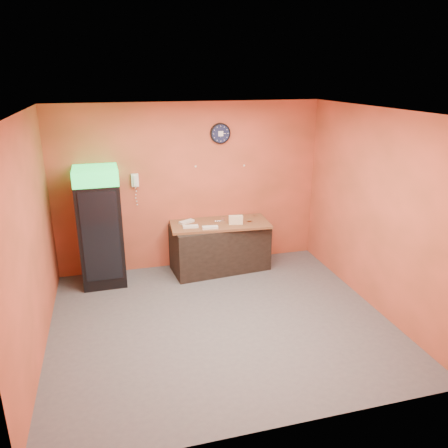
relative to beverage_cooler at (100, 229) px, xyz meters
name	(u,v)px	position (x,y,z in m)	size (l,w,h in m)	color
floor	(220,321)	(1.51, -1.61, -0.92)	(4.50, 4.50, 0.00)	#47474C
back_wall	(190,187)	(1.51, 0.39, 0.48)	(4.50, 0.02, 2.80)	#DD573E
left_wall	(30,241)	(-0.74, -1.61, 0.48)	(0.02, 4.00, 2.80)	#DD573E
right_wall	(376,211)	(3.76, -1.61, 0.48)	(0.02, 4.00, 2.80)	#DD573E
ceiling	(219,111)	(1.51, -1.61, 1.88)	(4.50, 4.00, 0.02)	white
beverage_cooler	(100,229)	(0.00, 0.00, 0.00)	(0.67, 0.68, 1.89)	black
prep_counter	(220,247)	(1.93, 0.03, -0.52)	(1.61, 0.72, 0.81)	black
wall_clock	(220,133)	(2.03, 0.36, 1.36)	(0.34, 0.06, 0.34)	black
wall_phone	(135,180)	(0.60, 0.34, 0.66)	(0.11, 0.10, 0.21)	white
butcher_paper	(220,224)	(1.93, 0.03, -0.09)	(1.64, 0.75, 0.04)	brown
sub_roll_stack	(236,220)	(2.17, -0.11, 0.00)	(0.24, 0.12, 0.15)	#F3E6BD
wrapped_sandwich_left	(191,227)	(1.41, -0.09, -0.06)	(0.25, 0.10, 0.04)	silver
wrapped_sandwich_mid	(210,227)	(1.71, -0.21, -0.06)	(0.25, 0.10, 0.04)	silver
wrapped_sandwich_right	(187,222)	(1.39, 0.16, -0.06)	(0.26, 0.10, 0.04)	silver
kitchen_tool	(223,220)	(2.00, 0.09, -0.04)	(0.06, 0.06, 0.06)	silver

